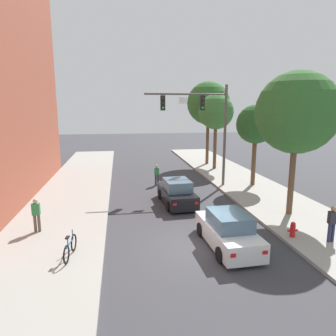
{
  "coord_description": "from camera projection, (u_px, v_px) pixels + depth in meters",
  "views": [
    {
      "loc": [
        -3.24,
        -12.12,
        6.01
      ],
      "look_at": [
        -0.04,
        7.77,
        2.0
      ],
      "focal_mm": 32.59,
      "sensor_mm": 36.0,
      "label": 1
    }
  ],
  "objects": [
    {
      "name": "ground_plane",
      "position": [
        197.0,
        246.0,
        13.42
      ],
      "size": [
        120.0,
        120.0,
        0.0
      ],
      "primitive_type": "plane",
      "color": "#38383D"
    },
    {
      "name": "sidewalk_left",
      "position": [
        42.0,
        256.0,
        12.39
      ],
      "size": [
        5.0,
        60.0,
        0.15
      ],
      "primitive_type": "cube",
      "color": "#99968E",
      "rests_on": "ground"
    },
    {
      "name": "sidewalk_right",
      "position": [
        330.0,
        235.0,
        14.41
      ],
      "size": [
        5.0,
        60.0,
        0.15
      ],
      "primitive_type": "cube",
      "color": "#99968E",
      "rests_on": "ground"
    },
    {
      "name": "traffic_signal_mast",
      "position": [
        203.0,
        117.0,
        22.28
      ],
      "size": [
        6.12,
        0.38,
        7.5
      ],
      "color": "#514C47",
      "rests_on": "sidewalk_right"
    },
    {
      "name": "car_lead_black",
      "position": [
        177.0,
        193.0,
        19.16
      ],
      "size": [
        2.02,
        4.33,
        1.6
      ],
      "color": "black",
      "rests_on": "ground"
    },
    {
      "name": "car_following_white",
      "position": [
        228.0,
        231.0,
        13.27
      ],
      "size": [
        1.95,
        4.29,
        1.6
      ],
      "color": "silver",
      "rests_on": "ground"
    },
    {
      "name": "pedestrian_sidewalk_left_walker",
      "position": [
        36.0,
        213.0,
        14.47
      ],
      "size": [
        0.36,
        0.22,
        1.64
      ],
      "color": "brown",
      "rests_on": "sidewalk_left"
    },
    {
      "name": "pedestrian_crossing_road",
      "position": [
        157.0,
        174.0,
        23.81
      ],
      "size": [
        0.36,
        0.22,
        1.64
      ],
      "color": "#333338",
      "rests_on": "ground"
    },
    {
      "name": "pedestrian_sidewalk_right_walker",
      "position": [
        332.0,
        222.0,
        13.37
      ],
      "size": [
        0.36,
        0.22,
        1.64
      ],
      "color": "#232847",
      "rests_on": "sidewalk_right"
    },
    {
      "name": "bicycle_leaning",
      "position": [
        70.0,
        248.0,
        12.09
      ],
      "size": [
        0.28,
        1.76,
        0.98
      ],
      "color": "black",
      "rests_on": "sidewalk_left"
    },
    {
      "name": "fire_hydrant",
      "position": [
        293.0,
        229.0,
        13.99
      ],
      "size": [
        0.48,
        0.24,
        0.72
      ],
      "color": "red",
      "rests_on": "sidewalk_right"
    },
    {
      "name": "street_tree_nearest",
      "position": [
        297.0,
        113.0,
        16.08
      ],
      "size": [
        4.36,
        4.36,
        7.77
      ],
      "color": "brown",
      "rests_on": "sidewalk_right"
    },
    {
      "name": "street_tree_second",
      "position": [
        256.0,
        125.0,
        22.71
      ],
      "size": [
        2.9,
        2.9,
        6.09
      ],
      "color": "brown",
      "rests_on": "sidewalk_right"
    },
    {
      "name": "street_tree_third",
      "position": [
        216.0,
        112.0,
        28.81
      ],
      "size": [
        3.33,
        3.33,
        7.14
      ],
      "color": "brown",
      "rests_on": "sidewalk_right"
    },
    {
      "name": "street_tree_farthest",
      "position": [
        208.0,
        103.0,
        31.21
      ],
      "size": [
        4.36,
        4.36,
        8.49
      ],
      "color": "brown",
      "rests_on": "sidewalk_right"
    }
  ]
}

